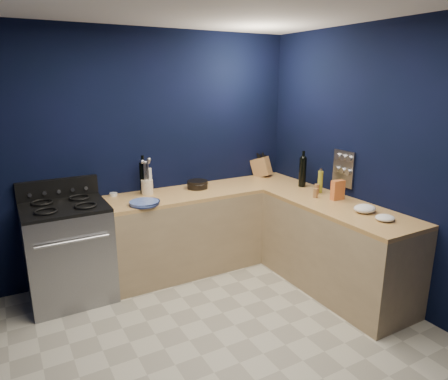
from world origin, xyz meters
TOP-DOWN VIEW (x-y plane):
  - floor at (0.00, 0.00)m, footprint 3.50×3.50m
  - wall_back at (0.00, 1.76)m, footprint 3.50×0.02m
  - wall_right at (1.76, 0.00)m, footprint 0.02×3.50m
  - cab_back at (0.60, 1.44)m, footprint 2.30×0.63m
  - top_back at (0.60, 1.44)m, footprint 2.30×0.63m
  - cab_right at (1.44, 0.29)m, footprint 0.63×1.67m
  - top_right at (1.44, 0.29)m, footprint 0.63×1.67m
  - gas_range at (-0.93, 1.42)m, footprint 0.76×0.66m
  - oven_door at (-0.93, 1.10)m, footprint 0.59×0.02m
  - cooktop at (-0.93, 1.42)m, footprint 0.76×0.66m
  - backguard at (-0.93, 1.72)m, footprint 0.76×0.06m
  - spice_panel at (1.74, 0.55)m, footprint 0.02×0.28m
  - wall_outlet at (0.00, 1.74)m, footprint 0.09×0.02m
  - plate_stack at (-0.22, 1.23)m, footprint 0.30×0.30m
  - ramekin at (-0.40, 1.69)m, footprint 0.10×0.10m
  - utensil_crock at (-0.07, 1.57)m, footprint 0.17×0.17m
  - wine_bottle_back at (-0.08, 1.63)m, footprint 0.11×0.11m
  - lemon_basket at (0.50, 1.53)m, footprint 0.24×0.24m
  - knife_block at (1.46, 1.66)m, footprint 0.24×0.30m
  - wine_bottle_right at (1.58, 1.01)m, footprint 0.09×0.09m
  - oil_bottle at (1.58, 0.72)m, footprint 0.07×0.07m
  - spice_jar_near at (1.51, 0.69)m, footprint 0.06×0.06m
  - spice_jar_far at (1.41, 0.59)m, footprint 0.06×0.06m
  - crouton_bag at (1.55, 0.43)m, footprint 0.14×0.07m
  - towel_front at (1.48, 0.00)m, footprint 0.24×0.21m
  - towel_end at (1.45, -0.24)m, footprint 0.20×0.19m

SIDE VIEW (x-z plane):
  - floor at x=0.00m, z-range -0.02..0.00m
  - cab_back at x=0.60m, z-range 0.00..0.86m
  - cab_right at x=1.44m, z-range 0.00..0.86m
  - oven_door at x=-0.93m, z-range 0.24..0.66m
  - gas_range at x=-0.93m, z-range 0.00..0.92m
  - top_back at x=0.60m, z-range 0.86..0.90m
  - top_right at x=1.44m, z-range 0.86..0.90m
  - ramekin at x=-0.40m, z-range 0.90..0.93m
  - plate_stack at x=-0.22m, z-range 0.90..0.94m
  - towel_end at x=1.45m, z-range 0.90..0.95m
  - cooktop at x=-0.93m, z-range 0.92..0.95m
  - towel_front at x=1.48m, z-range 0.90..0.97m
  - lemon_basket at x=0.50m, z-range 0.90..0.99m
  - spice_jar_far at x=1.41m, z-range 0.90..1.00m
  - spice_jar_near at x=1.51m, z-range 0.90..1.01m
  - utensil_crock at x=-0.07m, z-range 0.90..1.06m
  - crouton_bag at x=1.55m, z-range 0.90..1.10m
  - knife_block at x=1.46m, z-range 0.87..1.16m
  - oil_bottle at x=1.58m, z-range 0.90..1.14m
  - backguard at x=-0.93m, z-range 0.94..1.14m
  - wine_bottle_back at x=-0.08m, z-range 0.90..1.23m
  - wine_bottle_right at x=1.58m, z-range 0.90..1.23m
  - wall_outlet at x=0.00m, z-range 1.02..1.15m
  - spice_panel at x=1.74m, z-range 0.99..1.37m
  - wall_back at x=0.00m, z-range 0.00..2.60m
  - wall_right at x=1.76m, z-range 0.00..2.60m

